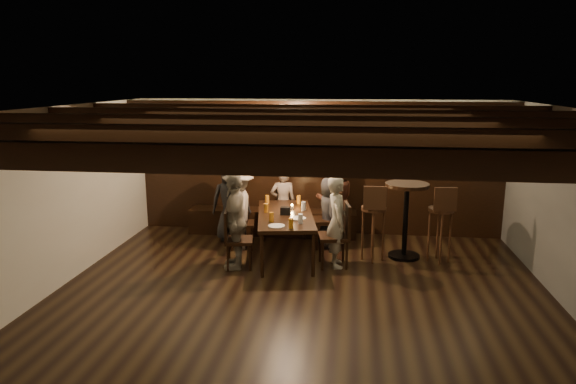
# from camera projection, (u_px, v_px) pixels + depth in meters

# --- Properties ---
(room) EXTENTS (7.00, 7.00, 7.00)m
(room) POSITION_uv_depth(u_px,v_px,m) (294.00, 188.00, 8.05)
(room) COLOR black
(room) RESTS_ON ground
(dining_table) EXTENTS (1.14, 1.97, 0.69)m
(dining_table) POSITION_uv_depth(u_px,v_px,m) (285.00, 217.00, 7.98)
(dining_table) COLOR black
(dining_table) RESTS_ON floor
(chair_left_near) EXTENTS (0.46, 0.46, 0.87)m
(chair_left_near) POSITION_uv_depth(u_px,v_px,m) (241.00, 232.00, 8.47)
(chair_left_near) COLOR black
(chair_left_near) RESTS_ON floor
(chair_left_far) EXTENTS (0.46, 0.46, 0.87)m
(chair_left_far) POSITION_uv_depth(u_px,v_px,m) (238.00, 250.00, 7.60)
(chair_left_far) COLOR black
(chair_left_far) RESTS_ON floor
(chair_right_near) EXTENTS (0.51, 0.51, 0.96)m
(chair_right_near) POSITION_uv_depth(u_px,v_px,m) (328.00, 230.00, 8.53)
(chair_right_near) COLOR black
(chair_right_near) RESTS_ON floor
(chair_right_far) EXTENTS (0.50, 0.50, 0.96)m
(chair_right_far) POSITION_uv_depth(u_px,v_px,m) (335.00, 247.00, 7.65)
(chair_right_far) COLOR black
(chair_right_far) RESTS_ON floor
(person_bench_left) EXTENTS (0.74, 0.55, 1.38)m
(person_bench_left) POSITION_uv_depth(u_px,v_px,m) (231.00, 201.00, 8.81)
(person_bench_left) COLOR #28282B
(person_bench_left) RESTS_ON floor
(person_bench_centre) EXTENTS (0.49, 0.37, 1.23)m
(person_bench_centre) POSITION_uv_depth(u_px,v_px,m) (283.00, 203.00, 9.01)
(person_bench_centre) COLOR gray
(person_bench_centre) RESTS_ON floor
(person_bench_right) EXTENTS (0.76, 0.64, 1.39)m
(person_bench_right) POSITION_uv_depth(u_px,v_px,m) (335.00, 200.00, 8.89)
(person_bench_right) COLOR #592C1E
(person_bench_right) RESTS_ON floor
(person_left_near) EXTENTS (0.65, 0.95, 1.36)m
(person_left_near) POSITION_uv_depth(u_px,v_px,m) (238.00, 208.00, 8.38)
(person_left_near) COLOR gray
(person_left_near) RESTS_ON floor
(person_left_far) EXTENTS (0.48, 0.88, 1.43)m
(person_left_far) POSITION_uv_depth(u_px,v_px,m) (235.00, 221.00, 7.50)
(person_left_far) COLOR gray
(person_left_far) RESTS_ON floor
(person_right_near) EXTENTS (0.47, 0.63, 1.19)m
(person_right_near) POSITION_uv_depth(u_px,v_px,m) (330.00, 212.00, 8.46)
(person_right_near) COLOR #2B2A2D
(person_right_near) RESTS_ON floor
(person_right_far) EXTENTS (0.41, 0.55, 1.37)m
(person_right_far) POSITION_uv_depth(u_px,v_px,m) (337.00, 222.00, 7.57)
(person_right_far) COLOR #A39D89
(person_right_far) RESTS_ON floor
(pint_a) EXTENTS (0.07, 0.07, 0.14)m
(pint_a) POSITION_uv_depth(u_px,v_px,m) (267.00, 199.00, 8.63)
(pint_a) COLOR #BF7219
(pint_a) RESTS_ON dining_table
(pint_b) EXTENTS (0.07, 0.07, 0.14)m
(pint_b) POSITION_uv_depth(u_px,v_px,m) (299.00, 200.00, 8.60)
(pint_b) COLOR #BF7219
(pint_b) RESTS_ON dining_table
(pint_c) EXTENTS (0.07, 0.07, 0.14)m
(pint_c) POSITION_uv_depth(u_px,v_px,m) (266.00, 208.00, 8.04)
(pint_c) COLOR #BF7219
(pint_c) RESTS_ON dining_table
(pint_d) EXTENTS (0.07, 0.07, 0.14)m
(pint_d) POSITION_uv_depth(u_px,v_px,m) (304.00, 206.00, 8.16)
(pint_d) COLOR silver
(pint_d) RESTS_ON dining_table
(pint_e) EXTENTS (0.07, 0.07, 0.14)m
(pint_e) POSITION_uv_depth(u_px,v_px,m) (271.00, 217.00, 7.51)
(pint_e) COLOR #BF7219
(pint_e) RESTS_ON dining_table
(pint_f) EXTENTS (0.07, 0.07, 0.14)m
(pint_f) POSITION_uv_depth(u_px,v_px,m) (300.00, 219.00, 7.43)
(pint_f) COLOR silver
(pint_f) RESTS_ON dining_table
(pint_g) EXTENTS (0.07, 0.07, 0.14)m
(pint_g) POSITION_uv_depth(u_px,v_px,m) (291.00, 224.00, 7.18)
(pint_g) COLOR #BF7219
(pint_g) RESTS_ON dining_table
(plate_near) EXTENTS (0.24, 0.24, 0.01)m
(plate_near) POSITION_uv_depth(u_px,v_px,m) (277.00, 226.00, 7.28)
(plate_near) COLOR white
(plate_near) RESTS_ON dining_table
(plate_far) EXTENTS (0.24, 0.24, 0.01)m
(plate_far) POSITION_uv_depth(u_px,v_px,m) (298.00, 218.00, 7.69)
(plate_far) COLOR white
(plate_far) RESTS_ON dining_table
(condiment_caddy) EXTENTS (0.15, 0.10, 0.12)m
(condiment_caddy) POSITION_uv_depth(u_px,v_px,m) (285.00, 211.00, 7.91)
(condiment_caddy) COLOR black
(condiment_caddy) RESTS_ON dining_table
(candle) EXTENTS (0.05, 0.05, 0.05)m
(candle) POSITION_uv_depth(u_px,v_px,m) (292.00, 207.00, 8.26)
(candle) COLOR beige
(candle) RESTS_ON dining_table
(high_top_table) EXTENTS (0.67, 0.67, 1.19)m
(high_top_table) POSITION_uv_depth(u_px,v_px,m) (406.00, 209.00, 7.91)
(high_top_table) COLOR black
(high_top_table) RESTS_ON floor
(bar_stool_left) EXTENTS (0.38, 0.39, 1.20)m
(bar_stool_left) POSITION_uv_depth(u_px,v_px,m) (373.00, 232.00, 7.85)
(bar_stool_left) COLOR #3C2413
(bar_stool_left) RESTS_ON floor
(bar_stool_right) EXTENTS (0.38, 0.40, 1.20)m
(bar_stool_right) POSITION_uv_depth(u_px,v_px,m) (440.00, 234.00, 7.77)
(bar_stool_right) COLOR #3C2413
(bar_stool_right) RESTS_ON floor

